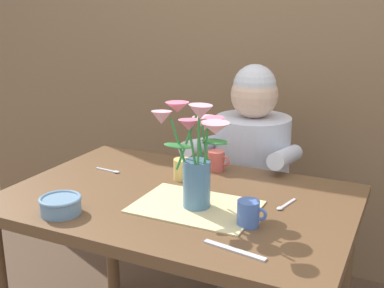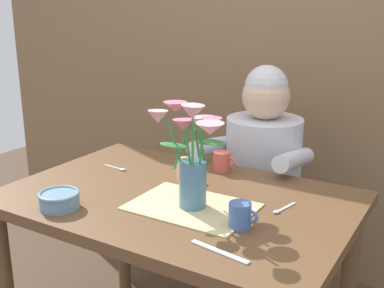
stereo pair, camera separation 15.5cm
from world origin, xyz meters
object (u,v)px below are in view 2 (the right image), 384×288
ceramic_bowl (59,199)px  dinner_knife (219,252)px  flower_vase (193,150)px  ceramic_mug (240,215)px  coffee_cup (186,169)px  tea_cup (222,161)px  seated_person (262,190)px

ceramic_bowl → dinner_knife: size_ratio=0.72×
flower_vase → dinner_knife: size_ratio=1.93×
dinner_knife → ceramic_mug: (-0.02, 0.17, 0.04)m
coffee_cup → tea_cup: same height
seated_person → coffee_cup: bearing=-105.5°
dinner_knife → tea_cup: tea_cup is taller
coffee_cup → flower_vase: bearing=-53.4°
ceramic_bowl → coffee_cup: (0.21, 0.45, 0.01)m
flower_vase → ceramic_mug: 0.26m
flower_vase → coffee_cup: size_ratio=3.94×
tea_cup → ceramic_mug: bearing=-56.3°
tea_cup → dinner_knife: bearing=-63.0°
flower_vase → seated_person: bearing=93.2°
ceramic_bowl → dinner_knife: (0.59, 0.01, -0.03)m
coffee_cup → tea_cup: size_ratio=1.00×
ceramic_bowl → tea_cup: tea_cup is taller
seated_person → dinner_knife: seated_person is taller
dinner_knife → tea_cup: bearing=126.1°
seated_person → dinner_knife: size_ratio=5.97×
dinner_knife → coffee_cup: size_ratio=2.04×
flower_vase → dinner_knife: 0.37m
ceramic_bowl → coffee_cup: 0.50m
seated_person → ceramic_mug: seated_person is taller
flower_vase → ceramic_mug: (0.20, -0.06, -0.16)m
seated_person → ceramic_bowl: (-0.34, -0.91, 0.21)m
flower_vase → dinner_knife: bearing=-45.8°
flower_vase → ceramic_mug: flower_vase is taller
coffee_cup → ceramic_mug: 0.45m
ceramic_bowl → tea_cup: (0.29, 0.60, 0.01)m
seated_person → tea_cup: size_ratio=12.20×
coffee_cup → tea_cup: (0.08, 0.15, 0.00)m
flower_vase → ceramic_bowl: 0.47m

